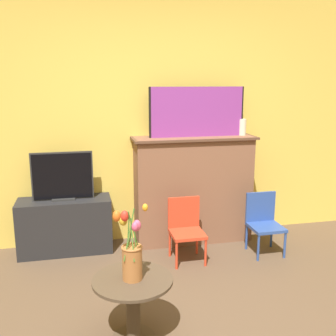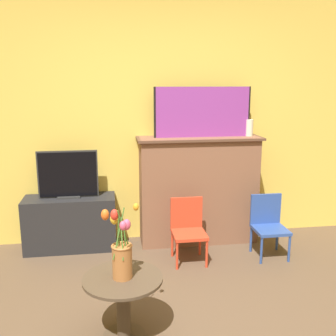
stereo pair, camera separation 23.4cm
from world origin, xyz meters
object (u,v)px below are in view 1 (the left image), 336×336
at_px(chair_red, 186,226).
at_px(chair_blue, 264,220).
at_px(tv_monitor, 62,177).
at_px(painting, 197,112).
at_px(vase_tulips, 131,253).

distance_m(chair_red, chair_blue, 0.81).
xyz_separation_m(tv_monitor, chair_blue, (1.97, -0.45, -0.45)).
height_order(painting, vase_tulips, painting).
bearing_deg(vase_tulips, painting, 60.35).
relative_size(chair_red, vase_tulips, 1.21).
xyz_separation_m(chair_red, vase_tulips, (-0.67, -1.13, 0.29)).
bearing_deg(tv_monitor, vase_tulips, -72.97).
bearing_deg(chair_red, tv_monitor, 159.04).
xyz_separation_m(painting, chair_blue, (0.58, -0.47, -1.07)).
height_order(tv_monitor, vase_tulips, tv_monitor).
relative_size(tv_monitor, vase_tulips, 1.19).
bearing_deg(painting, chair_red, -116.93).
xyz_separation_m(tv_monitor, vase_tulips, (0.48, -1.57, -0.16)).
relative_size(tv_monitor, chair_red, 0.99).
height_order(tv_monitor, chair_blue, tv_monitor).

